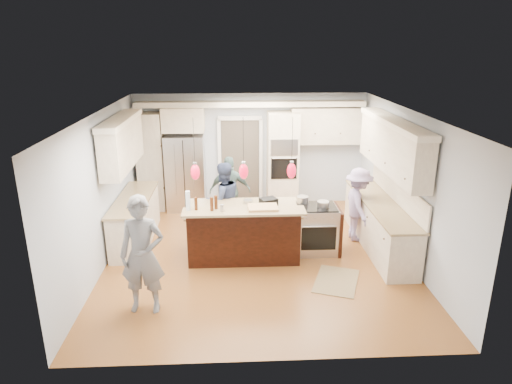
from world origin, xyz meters
TOP-DOWN VIEW (x-y plane):
  - ground_plane at (0.00, 0.00)m, footprint 6.00×6.00m
  - room_shell at (0.00, 0.00)m, footprint 5.54×6.04m
  - refrigerator at (-1.55, 2.64)m, footprint 0.90×0.70m
  - oven_column at (0.75, 2.67)m, footprint 0.72×0.69m
  - back_upper_cabinets at (-0.75, 2.76)m, footprint 5.30×0.61m
  - right_counter_run at (2.44, 0.30)m, footprint 0.64×3.10m
  - left_cabinets at (-2.44, 0.80)m, footprint 0.64×2.30m
  - kitchen_island at (-0.25, 0.07)m, footprint 2.10×1.46m
  - island_range at (1.16, 0.15)m, footprint 0.82×0.71m
  - pendant_lights at (-0.25, -0.51)m, footprint 1.75×0.15m
  - person_bar_end at (-1.76, -1.73)m, footprint 0.68×0.47m
  - person_far_left at (-0.64, 0.85)m, footprint 0.97×0.89m
  - person_far_right at (-0.50, 1.60)m, footprint 0.90×0.38m
  - person_range_side at (2.06, 0.65)m, footprint 0.59×0.98m
  - floor_rug at (1.29, -1.04)m, footprint 0.98×1.16m
  - water_bottle at (-1.20, -0.49)m, footprint 0.10×0.10m
  - beer_bottle_a at (-1.06, -0.47)m, footprint 0.07×0.07m
  - beer_bottle_b at (-0.79, -0.53)m, footprint 0.08×0.08m
  - beer_bottle_c at (-0.73, -0.44)m, footprint 0.06×0.06m
  - drink_can at (-0.62, -0.58)m, footprint 0.08×0.08m
  - cutting_board at (0.08, -0.47)m, footprint 0.52×0.38m
  - pot_large at (0.89, 0.34)m, footprint 0.22×0.22m
  - pot_small at (1.24, 0.10)m, footprint 0.22×0.22m

SIDE VIEW (x-z plane):
  - ground_plane at x=0.00m, z-range 0.00..0.00m
  - floor_rug at x=1.29m, z-range 0.00..0.01m
  - island_range at x=1.16m, z-range 0.00..0.92m
  - kitchen_island at x=-0.25m, z-range -0.07..1.05m
  - person_range_side at x=2.06m, z-range 0.00..1.50m
  - person_far_right at x=-0.50m, z-range 0.00..1.53m
  - person_far_left at x=-0.64m, z-range 0.00..1.60m
  - refrigerator at x=-1.55m, z-range 0.00..1.80m
  - person_bar_end at x=-1.76m, z-range 0.00..1.80m
  - pot_small at x=1.24m, z-range 0.92..1.03m
  - pot_large at x=0.89m, z-range 0.92..1.05m
  - right_counter_run at x=2.44m, z-range -0.20..2.31m
  - left_cabinets at x=-2.44m, z-range -0.20..2.31m
  - cutting_board at x=0.08m, z-range 1.12..1.16m
  - oven_column at x=0.75m, z-range 0.00..2.30m
  - drink_can at x=-0.62m, z-range 1.12..1.25m
  - beer_bottle_a at x=-1.06m, z-range 1.12..1.34m
  - beer_bottle_b at x=-0.79m, z-range 1.12..1.36m
  - beer_bottle_c at x=-0.73m, z-range 1.12..1.36m
  - water_bottle at x=-1.20m, z-range 1.12..1.46m
  - back_upper_cabinets at x=-0.75m, z-range 0.40..2.94m
  - pendant_lights at x=-0.25m, z-range 1.29..2.32m
  - room_shell at x=0.00m, z-range 0.46..3.18m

